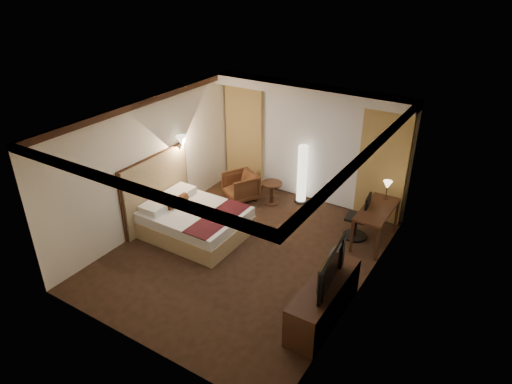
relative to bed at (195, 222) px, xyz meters
The scene contains 21 objects.
floor 1.25m from the bed, ahead, with size 4.50×5.50×0.01m, color black.
ceiling 2.70m from the bed, ahead, with size 4.50×5.50×0.01m, color white.
back_wall 3.17m from the bed, 65.98° to the left, with size 4.50×0.02×2.70m, color white.
left_wall 1.48m from the bed, behind, with size 0.02×5.50×2.70m, color white.
right_wall 3.63m from the bed, ahead, with size 0.02×5.50×2.70m, color white.
crown_molding 2.65m from the bed, ahead, with size 4.50×5.50×0.12m, color black, non-canonical shape.
soffit 3.60m from the bed, 63.86° to the left, with size 4.50×0.50×0.20m, color white.
curtain_sheer 3.07m from the bed, 65.34° to the left, with size 2.48×0.04×2.45m, color silver.
curtain_left_drape 2.80m from the bed, 100.62° to the left, with size 1.00×0.14×2.45m, color tan.
curtain_right_drape 4.01m from the bed, 41.58° to the left, with size 1.00×0.14×2.45m, color tan.
wall_sconce 1.77m from the bed, 138.99° to the left, with size 0.24×0.24×0.24m, color white, non-canonical shape.
bed is the anchor object (origin of this frame).
headboard 1.09m from the bed, behind, with size 0.12×1.82×1.50m, color tan, non-canonical shape.
armchair 1.78m from the bed, 92.44° to the left, with size 0.69×0.64×0.71m, color #503018.
side_table 2.08m from the bed, 71.94° to the left, with size 0.47×0.47×0.52m, color black, non-canonical shape.
floor_lamp 2.71m from the bed, 63.79° to the left, with size 0.29×0.29×1.40m, color white, non-canonical shape.
desk 3.59m from the bed, 28.07° to the left, with size 0.55×1.29×0.75m, color black, non-canonical shape.
desk_lamp 3.90m from the bed, 34.57° to the left, with size 0.18×0.18×0.34m, color #FFD899, non-canonical shape.
office_chair 3.25m from the bed, 30.37° to the left, with size 0.48×0.48×0.99m, color black, non-canonical shape.
dresser 3.32m from the bed, 14.62° to the right, with size 0.50×1.75×0.68m, color black, non-canonical shape.
television 3.37m from the bed, 14.75° to the right, with size 1.11×0.64×0.15m, color black.
Camera 1 is at (4.02, -6.03, 5.11)m, focal length 32.00 mm.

